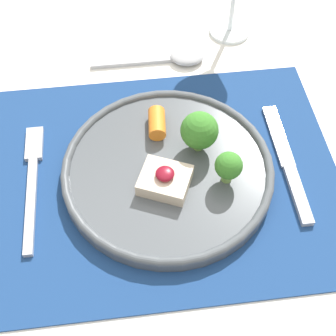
{
  "coord_description": "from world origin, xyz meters",
  "views": [
    {
      "loc": [
        -0.04,
        -0.37,
        1.3
      ],
      "look_at": [
        0.01,
        -0.0,
        0.79
      ],
      "focal_mm": 50.0,
      "sensor_mm": 36.0,
      "label": 1
    }
  ],
  "objects_px": {
    "dinner_plate": "(171,169)",
    "fork": "(33,176)",
    "spoon": "(177,57)",
    "knife": "(289,169)"
  },
  "relations": [
    {
      "from": "fork",
      "to": "spoon",
      "type": "relative_size",
      "value": 1.08
    },
    {
      "from": "fork",
      "to": "dinner_plate",
      "type": "bearing_deg",
      "value": -4.84
    },
    {
      "from": "dinner_plate",
      "to": "fork",
      "type": "height_order",
      "value": "dinner_plate"
    },
    {
      "from": "dinner_plate",
      "to": "spoon",
      "type": "xyz_separation_m",
      "value": [
        0.04,
        0.23,
        -0.01
      ]
    },
    {
      "from": "dinner_plate",
      "to": "knife",
      "type": "height_order",
      "value": "dinner_plate"
    },
    {
      "from": "dinner_plate",
      "to": "fork",
      "type": "relative_size",
      "value": 1.41
    },
    {
      "from": "fork",
      "to": "knife",
      "type": "height_order",
      "value": "knife"
    },
    {
      "from": "spoon",
      "to": "knife",
      "type": "bearing_deg",
      "value": -59.2
    },
    {
      "from": "dinner_plate",
      "to": "fork",
      "type": "bearing_deg",
      "value": 174.34
    },
    {
      "from": "knife",
      "to": "dinner_plate",
      "type": "bearing_deg",
      "value": 176.99
    }
  ]
}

